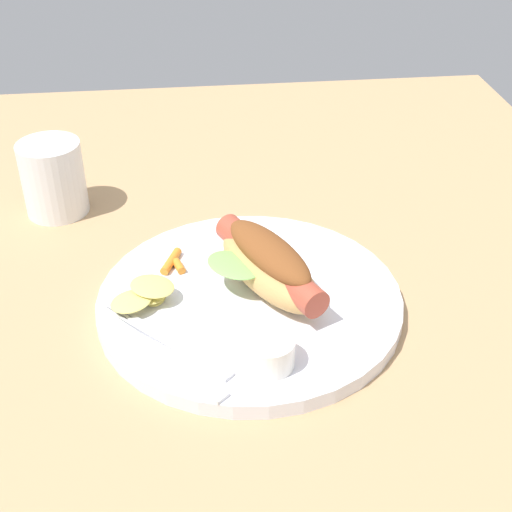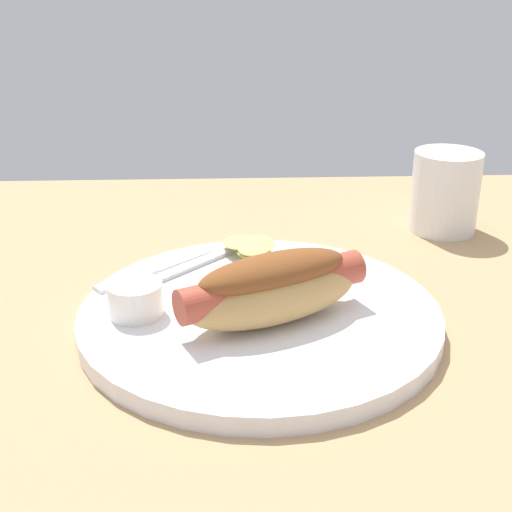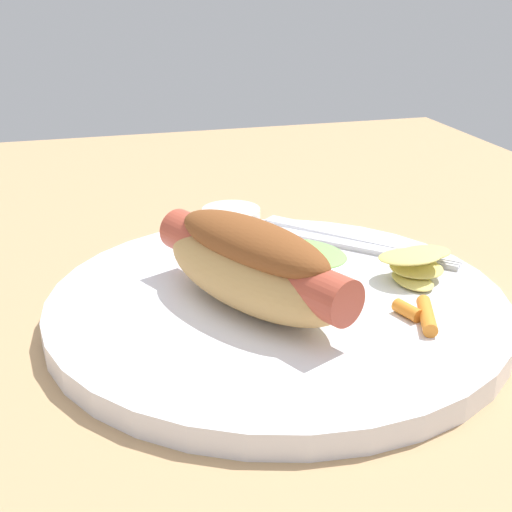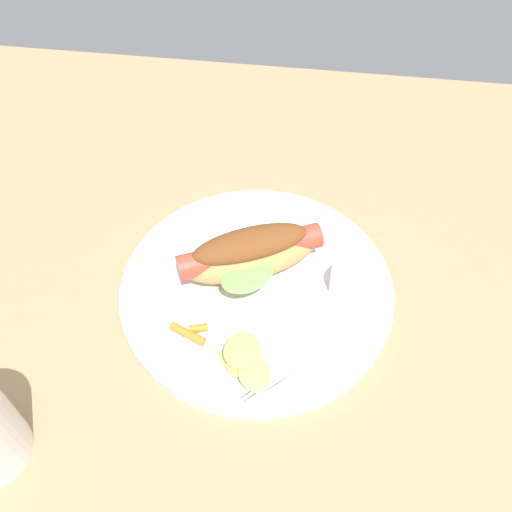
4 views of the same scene
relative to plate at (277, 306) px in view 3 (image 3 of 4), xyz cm
name	(u,v)px [view 3 (image 3 of 4)]	position (x,y,z in cm)	size (l,w,h in cm)	color
ground_plane	(243,348)	(1.95, -2.89, -1.70)	(120.00, 90.00, 1.80)	tan
plate	(277,306)	(0.00, 0.00, 0.00)	(30.55, 30.55, 1.60)	white
hot_dog	(253,264)	(0.98, -1.95, 3.70)	(16.24, 13.00, 5.74)	tan
sauce_ramekin	(231,226)	(-10.27, -0.62, 2.20)	(4.55, 4.55, 2.80)	white
fork	(354,246)	(-6.43, 8.25, 1.00)	(11.99, 11.97, 0.40)	silver
knife	(348,236)	(-8.60, 8.63, 0.98)	(15.04, 1.40, 0.36)	silver
chips_pile	(416,262)	(-0.23, 10.25, 1.92)	(6.36, 7.15, 2.33)	#DBCC67
carrot_garnish	(421,314)	(5.84, 7.49, 1.25)	(4.13, 2.70, 0.90)	orange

